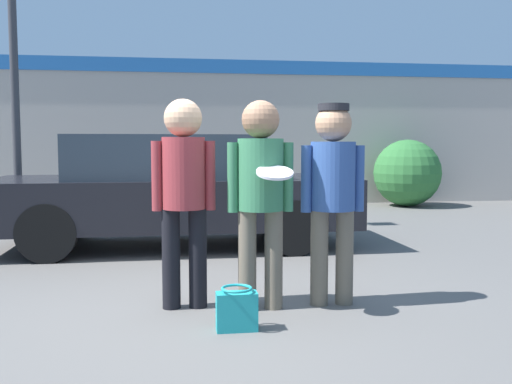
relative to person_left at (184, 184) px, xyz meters
The scene contains 8 objects.
ground_plane 1.07m from the person_left, ahead, with size 56.00×56.00×0.00m, color #5B5956.
storefront_building 8.11m from the person_left, 88.09° to the left, with size 24.00×0.22×3.22m.
person_left is the anchor object (origin of this frame).
person_middle_with_frisbee 0.63m from the person_left, 11.89° to the right, with size 0.54×0.60×1.71m.
person_right 1.24m from the person_left, ahead, with size 0.54×0.37×1.69m.
parked_car_near 2.93m from the person_left, 91.92° to the left, with size 4.69×1.90×1.48m.
shrub 8.75m from the person_left, 54.99° to the left, with size 1.46×1.46×1.46m.
handbag 1.15m from the person_left, 60.83° to the right, with size 0.30×0.23×0.32m.
Camera 1 is at (-0.36, -4.67, 1.36)m, focal length 40.00 mm.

